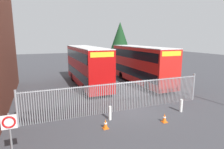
{
  "coord_description": "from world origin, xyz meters",
  "views": [
    {
      "loc": [
        -6.55,
        -12.27,
        5.4
      ],
      "look_at": [
        0.0,
        4.0,
        2.0
      ],
      "focal_mm": 30.36,
      "sensor_mm": 36.0,
      "label": 1
    }
  ],
  "objects_px": {
    "double_decker_bus_near_gate": "(87,65)",
    "bollard_center_front": "(181,106)",
    "bollard_near_left": "(110,113)",
    "traffic_cone_by_gate": "(105,124)",
    "traffic_cone_mid_forecourt": "(164,118)",
    "speed_limit_sign_post": "(10,128)",
    "double_decker_bus_behind_fence_left": "(141,64)"
  },
  "relations": [
    {
      "from": "bollard_near_left",
      "to": "bollard_center_front",
      "type": "height_order",
      "value": "same"
    },
    {
      "from": "bollard_center_front",
      "to": "speed_limit_sign_post",
      "type": "relative_size",
      "value": 0.4
    },
    {
      "from": "traffic_cone_mid_forecourt",
      "to": "bollard_center_front",
      "type": "bearing_deg",
      "value": 23.99
    },
    {
      "from": "traffic_cone_by_gate",
      "to": "traffic_cone_mid_forecourt",
      "type": "height_order",
      "value": "same"
    },
    {
      "from": "bollard_near_left",
      "to": "bollard_center_front",
      "type": "distance_m",
      "value": 5.44
    },
    {
      "from": "bollard_near_left",
      "to": "traffic_cone_mid_forecourt",
      "type": "bearing_deg",
      "value": -27.98
    },
    {
      "from": "double_decker_bus_near_gate",
      "to": "traffic_cone_mid_forecourt",
      "type": "xyz_separation_m",
      "value": [
        2.2,
        -11.26,
        -2.13
      ]
    },
    {
      "from": "traffic_cone_by_gate",
      "to": "bollard_center_front",
      "type": "bearing_deg",
      "value": 3.77
    },
    {
      "from": "double_decker_bus_near_gate",
      "to": "traffic_cone_by_gate",
      "type": "distance_m",
      "value": 11.0
    },
    {
      "from": "double_decker_bus_near_gate",
      "to": "traffic_cone_mid_forecourt",
      "type": "bearing_deg",
      "value": -78.97
    },
    {
      "from": "double_decker_bus_behind_fence_left",
      "to": "traffic_cone_by_gate",
      "type": "distance_m",
      "value": 12.34
    },
    {
      "from": "speed_limit_sign_post",
      "to": "traffic_cone_mid_forecourt",
      "type": "bearing_deg",
      "value": 7.98
    },
    {
      "from": "bollard_near_left",
      "to": "speed_limit_sign_post",
      "type": "height_order",
      "value": "speed_limit_sign_post"
    },
    {
      "from": "double_decker_bus_near_gate",
      "to": "speed_limit_sign_post",
      "type": "bearing_deg",
      "value": -117.41
    },
    {
      "from": "double_decker_bus_behind_fence_left",
      "to": "bollard_near_left",
      "type": "height_order",
      "value": "double_decker_bus_behind_fence_left"
    },
    {
      "from": "traffic_cone_by_gate",
      "to": "double_decker_bus_behind_fence_left",
      "type": "bearing_deg",
      "value": 49.86
    },
    {
      "from": "traffic_cone_mid_forecourt",
      "to": "speed_limit_sign_post",
      "type": "height_order",
      "value": "speed_limit_sign_post"
    },
    {
      "from": "double_decker_bus_near_gate",
      "to": "bollard_center_front",
      "type": "bearing_deg",
      "value": -66.54
    },
    {
      "from": "double_decker_bus_behind_fence_left",
      "to": "bollard_center_front",
      "type": "height_order",
      "value": "double_decker_bus_behind_fence_left"
    },
    {
      "from": "traffic_cone_mid_forecourt",
      "to": "double_decker_bus_near_gate",
      "type": "bearing_deg",
      "value": 101.03
    },
    {
      "from": "traffic_cone_mid_forecourt",
      "to": "speed_limit_sign_post",
      "type": "distance_m",
      "value": 8.88
    },
    {
      "from": "bollard_center_front",
      "to": "bollard_near_left",
      "type": "bearing_deg",
      "value": 172.95
    },
    {
      "from": "speed_limit_sign_post",
      "to": "bollard_center_front",
      "type": "bearing_deg",
      "value": 11.48
    },
    {
      "from": "double_decker_bus_near_gate",
      "to": "speed_limit_sign_post",
      "type": "height_order",
      "value": "double_decker_bus_near_gate"
    },
    {
      "from": "bollard_near_left",
      "to": "traffic_cone_by_gate",
      "type": "height_order",
      "value": "bollard_near_left"
    },
    {
      "from": "traffic_cone_mid_forecourt",
      "to": "traffic_cone_by_gate",
      "type": "bearing_deg",
      "value": 171.14
    },
    {
      "from": "double_decker_bus_near_gate",
      "to": "bollard_center_front",
      "type": "xyz_separation_m",
      "value": [
        4.45,
        -10.26,
        -1.95
      ]
    },
    {
      "from": "traffic_cone_by_gate",
      "to": "traffic_cone_mid_forecourt",
      "type": "relative_size",
      "value": 1.0
    },
    {
      "from": "bollard_near_left",
      "to": "speed_limit_sign_post",
      "type": "distance_m",
      "value": 6.36
    },
    {
      "from": "double_decker_bus_behind_fence_left",
      "to": "traffic_cone_mid_forecourt",
      "type": "height_order",
      "value": "double_decker_bus_behind_fence_left"
    },
    {
      "from": "bollard_center_front",
      "to": "speed_limit_sign_post",
      "type": "height_order",
      "value": "speed_limit_sign_post"
    },
    {
      "from": "speed_limit_sign_post",
      "to": "double_decker_bus_behind_fence_left",
      "type": "bearing_deg",
      "value": 41.3
    }
  ]
}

